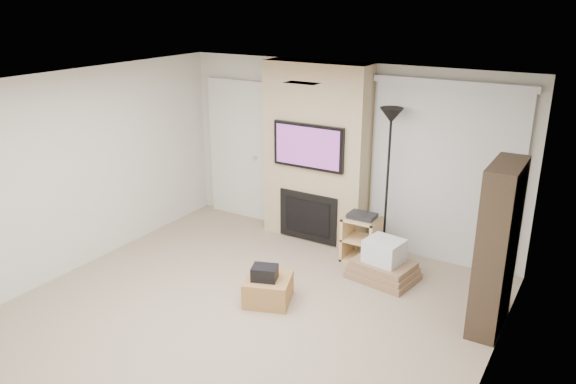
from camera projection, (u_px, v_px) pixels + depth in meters
The scene contains 15 objects.
floor at pixel (230, 326), 5.97m from camera, with size 5.00×5.50×0.00m, color tan.
ceiling at pixel (221, 91), 5.14m from camera, with size 5.00×5.50×0.00m, color white.
wall_back at pixel (345, 153), 7.78m from camera, with size 5.00×2.50×0.00m, color beige.
wall_left at pixel (59, 177), 6.77m from camera, with size 5.50×2.50×0.00m, color beige.
wall_right at pixel (485, 279), 4.35m from camera, with size 5.50×2.50×0.00m, color beige.
hvac_vent at pixel (302, 83), 5.59m from camera, with size 0.35×0.18×0.01m, color silver.
ottoman at pixel (268, 289), 6.41m from camera, with size 0.50×0.50×0.30m, color #A2733E.
black_bag at pixel (265, 273), 6.30m from camera, with size 0.28×0.22×0.16m, color black.
fireplace_wall at pixel (316, 154), 7.78m from camera, with size 1.50×0.47×2.50m.
entry_door at pixel (238, 150), 8.69m from camera, with size 1.02×0.11×2.14m.
vertical_blinds at pixel (444, 168), 7.05m from camera, with size 1.98×0.10×2.37m.
floor_lamp at pixel (390, 142), 7.04m from camera, with size 0.30×0.30×2.02m.
av_stand at pixel (361, 236), 7.34m from camera, with size 0.45×0.38×0.66m.
box_stack at pixel (383, 264), 6.90m from camera, with size 0.86×0.70×0.52m.
bookshelf at pixel (497, 248), 5.70m from camera, with size 0.30×0.80×1.80m.
Camera 1 is at (3.17, -4.11, 3.33)m, focal length 35.00 mm.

